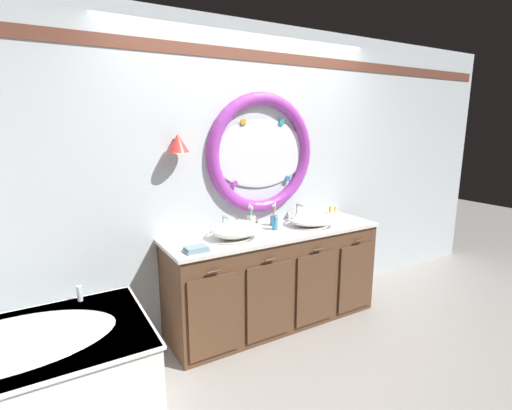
% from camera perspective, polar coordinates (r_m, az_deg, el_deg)
% --- Properties ---
extents(ground_plane, '(14.00, 14.00, 0.00)m').
position_cam_1_polar(ground_plane, '(3.39, 4.21, -19.17)').
color(ground_plane, gray).
extents(back_wall_assembly, '(6.40, 0.26, 2.60)m').
position_cam_1_polar(back_wall_assembly, '(3.43, -0.93, 4.77)').
color(back_wall_assembly, silver).
rests_on(back_wall_assembly, ground_plane).
extents(vanity_counter, '(1.94, 0.60, 0.86)m').
position_cam_1_polar(vanity_counter, '(3.43, 2.77, -10.70)').
color(vanity_counter, brown).
rests_on(vanity_counter, ground_plane).
extents(bathtub, '(1.50, 0.92, 0.67)m').
position_cam_1_polar(bathtub, '(2.74, -32.52, -21.20)').
color(bathtub, white).
rests_on(bathtub, ground_plane).
extents(sink_basin_left, '(0.42, 0.42, 0.14)m').
position_cam_1_polar(sink_basin_left, '(3.06, -2.98, -3.70)').
color(sink_basin_left, white).
rests_on(sink_basin_left, vanity_counter).
extents(sink_basin_right, '(0.44, 0.44, 0.10)m').
position_cam_1_polar(sink_basin_right, '(3.48, 8.46, -2.16)').
color(sink_basin_right, white).
rests_on(sink_basin_right, vanity_counter).
extents(faucet_set_left, '(0.23, 0.14, 0.15)m').
position_cam_1_polar(faucet_set_left, '(3.25, -4.81, -2.96)').
color(faucet_set_left, silver).
rests_on(faucet_set_left, vanity_counter).
extents(faucet_set_right, '(0.20, 0.13, 0.16)m').
position_cam_1_polar(faucet_set_right, '(3.65, 6.24, -1.25)').
color(faucet_set_right, silver).
rests_on(faucet_set_right, vanity_counter).
extents(toothbrush_holder_left, '(0.08, 0.08, 0.21)m').
position_cam_1_polar(toothbrush_holder_left, '(3.34, -0.72, -2.43)').
color(toothbrush_holder_left, white).
rests_on(toothbrush_holder_left, vanity_counter).
extents(toothbrush_holder_right, '(0.08, 0.08, 0.21)m').
position_cam_1_polar(toothbrush_holder_right, '(3.44, 2.73, -2.18)').
color(toothbrush_holder_right, slate).
rests_on(toothbrush_holder_right, vanity_counter).
extents(soap_dispenser, '(0.05, 0.06, 0.15)m').
position_cam_1_polar(soap_dispenser, '(3.30, 2.87, -2.66)').
color(soap_dispenser, '#388EBC').
rests_on(soap_dispenser, vanity_counter).
extents(folded_hand_towel, '(0.17, 0.12, 0.04)m').
position_cam_1_polar(folded_hand_towel, '(2.79, -8.95, -6.55)').
color(folded_hand_towel, '#7593A8').
rests_on(folded_hand_towel, vanity_counter).
extents(toiletry_basket, '(0.15, 0.09, 0.10)m').
position_cam_1_polar(toiletry_basket, '(3.85, 11.41, -1.28)').
color(toiletry_basket, beige).
rests_on(toiletry_basket, vanity_counter).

